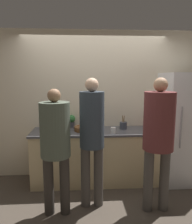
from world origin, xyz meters
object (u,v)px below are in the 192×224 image
object	(u,v)px
fruit_bowl	(85,128)
potted_plant	(71,121)
refrigerator	(184,128)
utensil_crock	(123,125)
bottle_red	(149,123)
cup_white	(113,130)
person_center	(92,133)
bottle_clear	(155,127)
person_right	(159,131)
person_left	(55,140)

from	to	relation	value
fruit_bowl	potted_plant	bearing A→B (deg)	133.53
refrigerator	potted_plant	size ratio (longest dim) A/B	8.13
fruit_bowl	potted_plant	world-z (taller)	potted_plant
utensil_crock	bottle_red	bearing A→B (deg)	8.42
cup_white	potted_plant	xyz separation A→B (m)	(-0.69, 0.44, 0.08)
person_center	fruit_bowl	distance (m)	0.74
bottle_red	potted_plant	world-z (taller)	potted_plant
bottle_clear	bottle_red	size ratio (longest dim) A/B	0.79
refrigerator	fruit_bowl	bearing A→B (deg)	178.94
bottle_red	refrigerator	bearing A→B (deg)	-19.30
person_center	bottle_red	bearing A→B (deg)	39.76
refrigerator	bottle_clear	xyz separation A→B (m)	(-0.53, -0.07, 0.04)
person_right	bottle_red	world-z (taller)	person_right
person_right	utensil_crock	size ratio (longest dim) A/B	7.54
refrigerator	person_right	xyz separation A→B (m)	(-0.75, -0.85, 0.17)
person_center	fruit_bowl	size ratio (longest dim) A/B	5.17
person_center	potted_plant	xyz separation A→B (m)	(-0.32, 0.97, -0.03)
utensil_crock	bottle_red	xyz separation A→B (m)	(0.48, 0.07, 0.03)
bottle_red	cup_white	bearing A→B (deg)	-152.69
fruit_bowl	potted_plant	size ratio (longest dim) A/B	1.51
utensil_crock	potted_plant	world-z (taller)	utensil_crock
person_right	bottle_clear	size ratio (longest dim) A/B	9.96
person_left	potted_plant	distance (m)	1.13
cup_white	person_left	bearing A→B (deg)	-140.84
refrigerator	person_center	distance (m)	1.76
refrigerator	cup_white	size ratio (longest dim) A/B	19.37
potted_plant	person_center	bearing A→B (deg)	-71.69
person_center	fruit_bowl	world-z (taller)	person_center
person_left	fruit_bowl	xyz separation A→B (m)	(0.38, 0.88, -0.06)
person_center	person_right	bearing A→B (deg)	-10.71
person_left	bottle_red	xyz separation A→B (m)	(1.53, 1.04, -0.01)
cup_white	potted_plant	size ratio (longest dim) A/B	0.42
fruit_bowl	refrigerator	bearing A→B (deg)	-1.06
refrigerator	utensil_crock	size ratio (longest dim) A/B	7.85
refrigerator	person_right	world-z (taller)	refrigerator
refrigerator	bottle_red	world-z (taller)	refrigerator
fruit_bowl	utensil_crock	world-z (taller)	utensil_crock
utensil_crock	potted_plant	xyz separation A→B (m)	(-0.90, 0.15, 0.06)
person_left	potted_plant	bearing A→B (deg)	82.34
potted_plant	bottle_clear	bearing A→B (deg)	-13.63
potted_plant	cup_white	bearing A→B (deg)	-32.77
person_left	cup_white	world-z (taller)	person_left
person_right	cup_white	xyz separation A→B (m)	(-0.49, 0.69, -0.15)
bottle_clear	potted_plant	xyz separation A→B (m)	(-1.40, 0.34, 0.05)
person_left	cup_white	bearing A→B (deg)	39.16
person_left	utensil_crock	distance (m)	1.43
fruit_bowl	bottle_red	xyz separation A→B (m)	(1.15, 0.16, 0.05)
person_center	potted_plant	world-z (taller)	person_center
fruit_bowl	potted_plant	xyz separation A→B (m)	(-0.23, 0.24, 0.09)
refrigerator	bottle_clear	bearing A→B (deg)	-173.02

